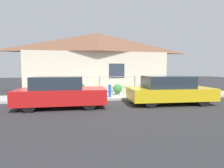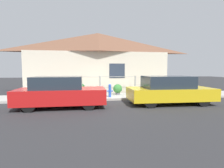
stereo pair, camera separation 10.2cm
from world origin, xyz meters
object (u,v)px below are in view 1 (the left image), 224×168
at_px(car_left, 61,92).
at_px(potted_plant_near_hydrant, 117,89).
at_px(potted_plant_by_fence, 80,88).
at_px(car_right, 169,90).
at_px(potted_plant_corner, 149,89).
at_px(fire_hydrant, 110,90).

distance_m(car_left, potted_plant_near_hydrant, 4.17).
bearing_deg(potted_plant_by_fence, car_left, -104.17).
xyz_separation_m(car_left, potted_plant_by_fence, (0.82, 3.24, -0.17)).
height_order(car_right, potted_plant_corner, car_right).
bearing_deg(potted_plant_corner, potted_plant_by_fence, 178.94).
xyz_separation_m(fire_hydrant, potted_plant_corner, (2.89, 1.29, -0.09)).
bearing_deg(car_left, potted_plant_by_fence, 75.71).
height_order(fire_hydrant, potted_plant_by_fence, fire_hydrant).
height_order(potted_plant_near_hydrant, potted_plant_corner, potted_plant_near_hydrant).
distance_m(car_left, fire_hydrant, 3.14).
relative_size(potted_plant_near_hydrant, potted_plant_corner, 1.18).
xyz_separation_m(fire_hydrant, potted_plant_by_fence, (-1.70, 1.38, 0.00)).
distance_m(fire_hydrant, potted_plant_by_fence, 2.19).
bearing_deg(car_right, potted_plant_near_hydrant, 129.39).
height_order(car_left, fire_hydrant, car_left).
height_order(car_left, car_right, car_left).
bearing_deg(potted_plant_by_fence, car_right, -36.25).
height_order(car_right, potted_plant_by_fence, car_right).
xyz_separation_m(car_left, potted_plant_corner, (5.41, 3.16, -0.27)).
xyz_separation_m(car_left, fire_hydrant, (2.52, 1.87, -0.18)).
distance_m(car_left, potted_plant_corner, 6.27).
xyz_separation_m(car_left, potted_plant_near_hydrant, (3.15, 2.73, -0.20)).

